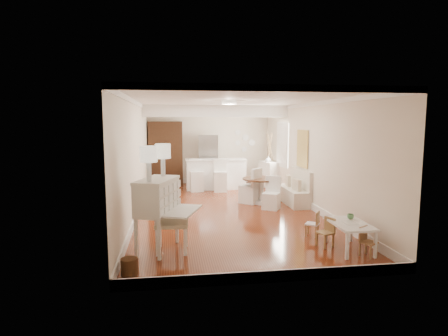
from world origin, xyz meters
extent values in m
plane|color=maroon|center=(0.00, 0.00, 0.00)|extent=(9.00, 9.00, 0.00)
cube|color=white|center=(0.00, 0.00, 2.80)|extent=(4.50, 9.00, 0.04)
cube|color=silver|center=(0.00, 4.50, 1.40)|extent=(4.50, 0.04, 2.80)
cube|color=silver|center=(0.00, -4.50, 1.40)|extent=(4.50, 0.04, 2.80)
cube|color=silver|center=(-2.25, 0.00, 1.40)|extent=(0.04, 9.00, 2.80)
cube|color=silver|center=(2.25, 0.00, 1.40)|extent=(0.04, 9.00, 2.80)
cube|color=white|center=(0.00, 2.20, 2.62)|extent=(4.50, 0.45, 0.36)
cube|color=tan|center=(2.21, 0.50, 1.55)|extent=(0.04, 0.84, 1.04)
cube|color=white|center=(2.23, 2.40, 1.55)|extent=(0.04, 1.10, 1.40)
cylinder|color=#381E11|center=(-1.20, 4.48, 1.85)|extent=(0.30, 0.03, 0.30)
cylinder|color=white|center=(0.00, -0.50, 2.75)|extent=(0.36, 0.36, 0.08)
cube|color=white|center=(-1.66, -2.88, 0.65)|extent=(1.31, 1.32, 1.30)
cube|color=white|center=(-1.41, -2.96, 0.54)|extent=(0.65, 0.65, 1.07)
cylinder|color=#4B2D17|center=(-2.05, -3.93, 0.13)|extent=(0.29, 0.29, 0.26)
cube|color=white|center=(1.75, -3.34, 0.25)|extent=(0.62, 1.01, 0.50)
cube|color=#A8804C|center=(1.39, -3.11, 0.27)|extent=(0.34, 0.34, 0.55)
cube|color=#A27A49|center=(1.40, -2.46, 0.26)|extent=(0.35, 0.35, 0.52)
cube|color=#996D45|center=(1.92, -3.70, 0.26)|extent=(0.34, 0.34, 0.52)
cube|color=silver|center=(1.99, 0.50, 0.49)|extent=(0.52, 1.60, 0.98)
cylinder|color=#4E2C19|center=(1.09, 0.64, 0.36)|extent=(1.34, 1.34, 0.72)
cube|color=white|center=(1.20, -0.06, 0.43)|extent=(0.57, 0.58, 0.86)
cube|color=white|center=(0.80, 0.76, 0.50)|extent=(0.68, 0.68, 1.00)
cube|color=white|center=(0.10, 3.10, 0.52)|extent=(2.05, 0.65, 1.03)
cube|color=white|center=(-0.58, 2.76, 0.53)|extent=(0.45, 0.45, 1.06)
cube|color=white|center=(0.19, 2.61, 0.53)|extent=(0.45, 0.45, 1.06)
cube|color=#381E11|center=(-1.60, 4.18, 1.15)|extent=(1.20, 0.60, 2.30)
imported|color=silver|center=(0.30, 4.15, 0.90)|extent=(0.75, 0.65, 1.80)
cube|color=silver|center=(2.00, 3.16, 0.45)|extent=(0.59, 1.01, 0.90)
imported|color=#538E57|center=(1.88, -3.10, 0.55)|extent=(0.16, 0.16, 0.10)
imported|color=silver|center=(1.95, 3.15, 1.00)|extent=(0.23, 0.23, 0.19)
camera|label=1|loc=(-1.39, -9.48, 2.30)|focal=30.00mm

